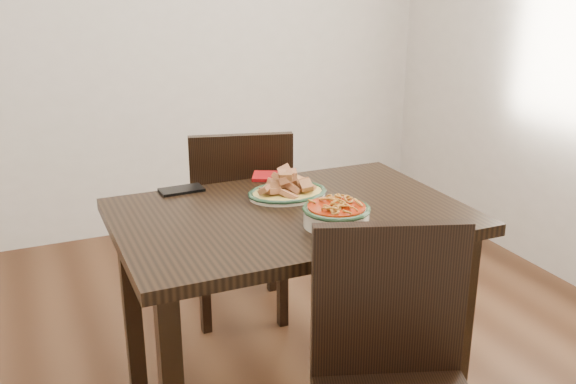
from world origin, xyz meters
name	(u,v)px	position (x,y,z in m)	size (l,w,h in m)	color
wall_back	(144,11)	(0.00, 1.75, 1.30)	(3.50, 0.10, 2.60)	beige
dining_table	(290,240)	(0.06, -0.13, 0.65)	(1.15, 0.77, 0.75)	black
chair_far	(240,216)	(0.10, 0.51, 0.50)	(0.51, 0.51, 0.89)	black
chair_near	(395,377)	(0.08, -0.76, 0.50)	(0.54, 0.54, 0.89)	black
fish_plate	(288,185)	(0.11, 0.01, 0.79)	(0.28, 0.22, 0.11)	beige
noodle_bowl	(336,212)	(0.14, -0.30, 0.79)	(0.22, 0.22, 0.08)	beige
smartphone	(181,190)	(-0.22, 0.22, 0.76)	(0.16, 0.08, 0.01)	black
napkin	(270,176)	(0.14, 0.24, 0.76)	(0.13, 0.11, 0.01)	maroon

